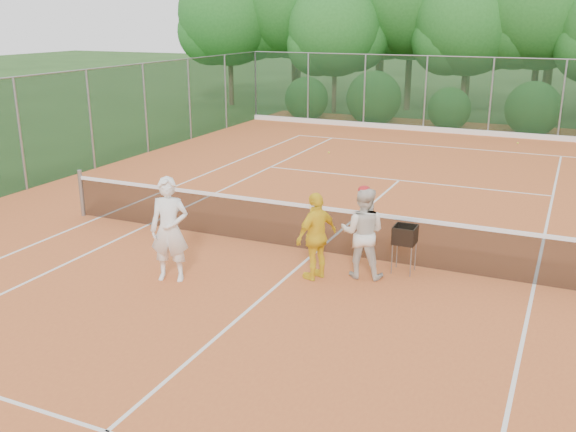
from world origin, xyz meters
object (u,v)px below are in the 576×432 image
object	(u,v)px
player_white	(170,230)
player_yellow	(317,236)
player_center_grp	(363,232)
ball_hopper	(405,236)

from	to	relation	value
player_white	player_yellow	bearing A→B (deg)	7.42
player_white	player_center_grp	distance (m)	3.41
player_center_grp	ball_hopper	world-z (taller)	player_center_grp
ball_hopper	player_white	bearing A→B (deg)	-172.49
player_yellow	ball_hopper	world-z (taller)	player_yellow
player_center_grp	player_yellow	size ratio (longest dim) A/B	1.07
player_center_grp	ball_hopper	xyz separation A→B (m)	(0.64, 0.50, -0.13)
player_white	player_center_grp	size ratio (longest dim) A/B	1.11
player_center_grp	ball_hopper	bearing A→B (deg)	38.13
player_yellow	ball_hopper	size ratio (longest dim) A/B	1.78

